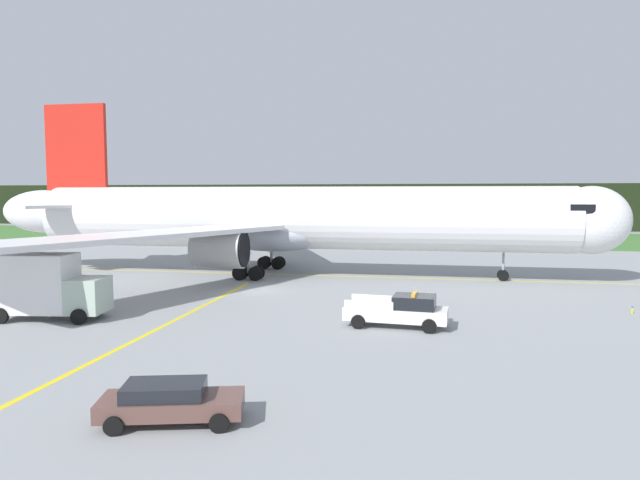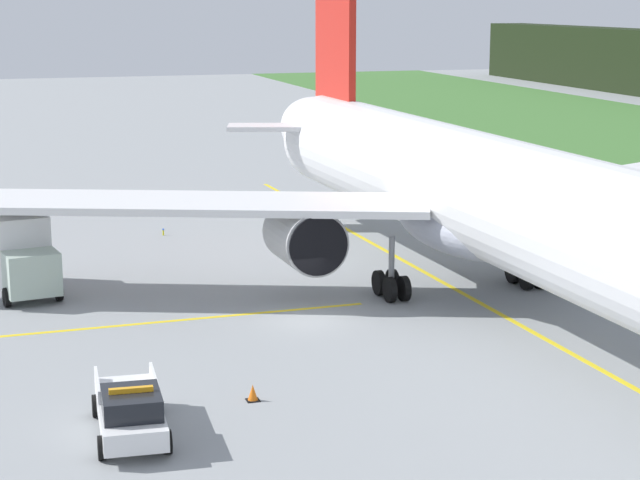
{
  "view_description": "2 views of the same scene",
  "coord_description": "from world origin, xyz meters",
  "px_view_note": "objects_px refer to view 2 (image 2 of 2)",
  "views": [
    {
      "loc": [
        13.23,
        -39.73,
        7.26
      ],
      "look_at": [
        2.8,
        9.19,
        3.13
      ],
      "focal_mm": 31.44,
      "sensor_mm": 36.0,
      "label": 1
    },
    {
      "loc": [
        46.0,
        -13.84,
        13.94
      ],
      "look_at": [
        6.56,
        -1.48,
        5.06
      ],
      "focal_mm": 63.56,
      "sensor_mm": 36.0,
      "label": 2
    }
  ],
  "objects_px": {
    "ops_pickup_truck": "(130,410)",
    "apron_cone": "(253,393)",
    "airliner": "(489,199)",
    "catering_truck": "(20,252)"
  },
  "relations": [
    {
      "from": "catering_truck",
      "to": "apron_cone",
      "type": "relative_size",
      "value": 10.87
    },
    {
      "from": "airliner",
      "to": "catering_truck",
      "type": "distance_m",
      "value": 22.38
    },
    {
      "from": "catering_truck",
      "to": "airliner",
      "type": "bearing_deg",
      "value": 66.04
    },
    {
      "from": "apron_cone",
      "to": "airliner",
      "type": "bearing_deg",
      "value": 124.0
    },
    {
      "from": "airliner",
      "to": "ops_pickup_truck",
      "type": "relative_size",
      "value": 10.05
    },
    {
      "from": "airliner",
      "to": "ops_pickup_truck",
      "type": "distance_m",
      "value": 21.41
    },
    {
      "from": "catering_truck",
      "to": "apron_cone",
      "type": "distance_m",
      "value": 19.35
    },
    {
      "from": "ops_pickup_truck",
      "to": "apron_cone",
      "type": "height_order",
      "value": "ops_pickup_truck"
    },
    {
      "from": "ops_pickup_truck",
      "to": "catering_truck",
      "type": "xyz_separation_m",
      "value": [
        -20.04,
        -2.38,
        1.05
      ]
    },
    {
      "from": "ops_pickup_truck",
      "to": "apron_cone",
      "type": "xyz_separation_m",
      "value": [
        -2.07,
        4.58,
        -0.62
      ]
    }
  ]
}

